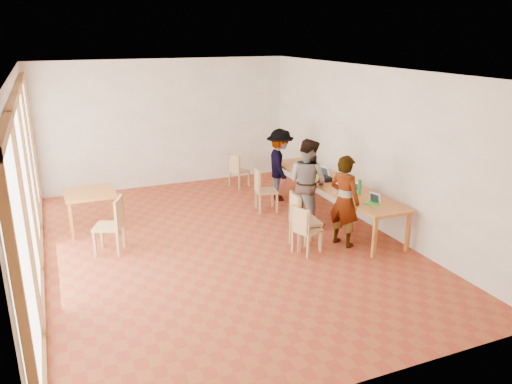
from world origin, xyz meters
The scene contains 25 objects.
ground centered at (0.00, 0.00, 0.00)m, with size 8.00×8.00×0.00m, color #994725.
wall_back centered at (0.00, 4.00, 1.50)m, with size 6.00×0.10×3.00m, color white.
wall_front centered at (0.00, -4.00, 1.50)m, with size 6.00×0.10×3.00m, color white.
wall_right centered at (3.00, 0.00, 1.50)m, with size 0.10×8.00×3.00m, color white.
window_wall centered at (-2.96, 0.00, 1.50)m, with size 0.10×8.00×3.00m, color white.
ceiling centered at (0.00, 0.00, 3.02)m, with size 6.00×8.00×0.04m, color white.
communal_table centered at (2.50, 0.47, 0.70)m, with size 0.80×4.00×0.75m.
side_table centered at (-2.01, 1.64, 0.67)m, with size 0.90×0.90×0.75m.
chair_near centered at (1.16, -0.87, 0.52)m, with size 0.51×0.51×0.45m.
chair_mid centered at (1.22, -0.62, 0.60)m, with size 0.50×0.50×0.52m.
chair_far centered at (1.35, 1.34, 0.56)m, with size 0.49×0.49×0.48m.
chair_empty centered at (1.46, 3.10, 0.50)m, with size 0.50×0.50×0.43m.
chair_spare centered at (-1.75, 0.44, 0.59)m, with size 0.59×0.59×0.51m.
person_near centered at (1.98, -0.79, 0.81)m, with size 0.59×0.39×1.62m, color gray.
person_mid centered at (1.87, 0.33, 0.85)m, with size 0.82×0.64×1.69m, color gray.
person_far centered at (2.02, 1.88, 0.80)m, with size 1.03×0.59×1.59m, color gray.
laptop_near centered at (2.46, -0.96, 0.80)m, with size 0.26×0.28×0.19m.
laptop_mid centered at (2.54, -0.29, 0.80)m, with size 0.21×0.24×0.19m.
laptop_far centered at (2.52, 0.85, 0.81)m, with size 0.25×0.28×0.21m.
yellow_mug centered at (2.37, 1.52, 0.80)m, with size 0.13×0.13×0.11m, color yellow.
green_bottle centered at (2.52, -0.44, 0.89)m, with size 0.07×0.07×0.28m, color #228240.
clear_glass centered at (2.39, 0.07, 0.80)m, with size 0.07×0.07×0.09m, color silver.
condiment_cup centered at (2.58, -0.03, 0.78)m, with size 0.08×0.08×0.06m, color white.
pink_phone centered at (2.17, -0.19, 0.76)m, with size 0.05×0.10×0.01m, color #F25697.
black_pouch centered at (2.41, 0.57, 0.80)m, with size 0.16×0.26×0.09m, color black.
Camera 1 is at (-2.56, -7.69, 3.60)m, focal length 35.00 mm.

